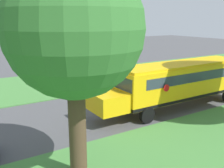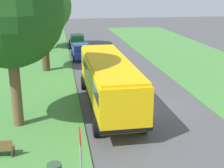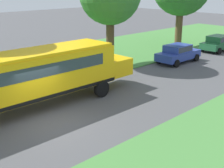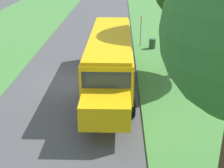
{
  "view_description": "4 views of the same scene",
  "coord_description": "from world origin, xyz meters",
  "views": [
    {
      "loc": [
        -14.93,
        13.91,
        6.13
      ],
      "look_at": [
        -0.3,
        4.75,
        1.83
      ],
      "focal_mm": 42.0,
      "sensor_mm": 36.0,
      "label": 1
    },
    {
      "loc": [
        -5.17,
        -18.09,
        7.32
      ],
      "look_at": [
        -1.83,
        1.22,
        1.25
      ],
      "focal_mm": 50.0,
      "sensor_mm": 36.0,
      "label": 2
    },
    {
      "loc": [
        12.26,
        -7.64,
        6.57
      ],
      "look_at": [
        0.24,
        3.94,
        1.16
      ],
      "focal_mm": 50.0,
      "sensor_mm": 36.0,
      "label": 3
    },
    {
      "loc": [
        -2.87,
        18.3,
        7.75
      ],
      "look_at": [
        -2.43,
        2.68,
        1.06
      ],
      "focal_mm": 50.0,
      "sensor_mm": 36.0,
      "label": 4
    }
  ],
  "objects": [
    {
      "name": "grass_far_side",
      "position": [
        9.0,
        0.0,
        0.04
      ],
      "size": [
        10.0,
        80.0,
        0.07
      ],
      "primitive_type": "cube",
      "color": "#47843D",
      "rests_on": "ground"
    },
    {
      "name": "school_bus",
      "position": [
        -2.24,
        0.35,
        1.92
      ],
      "size": [
        2.84,
        12.42,
        3.16
      ],
      "color": "yellow",
      "rests_on": "ground"
    },
    {
      "name": "ground_plane",
      "position": [
        0.0,
        0.0,
        0.0
      ],
      "size": [
        120.0,
        120.0,
        0.0
      ],
      "primitive_type": "plane",
      "color": "#4C4C4F"
    },
    {
      "name": "oak_tree_roadside_mid",
      "position": [
        -6.34,
        10.1,
        5.78
      ],
      "size": [
        4.99,
        4.99,
        8.3
      ],
      "color": "#4C3826",
      "rests_on": "ground"
    }
  ]
}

